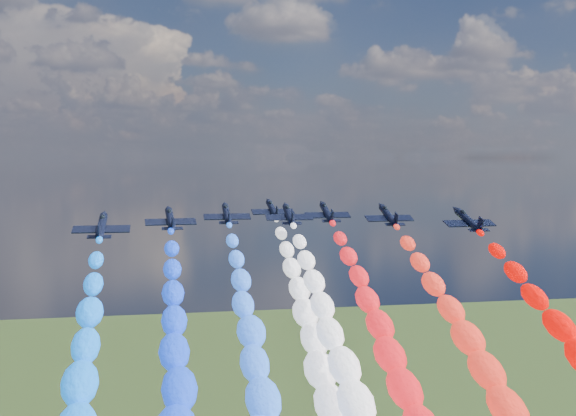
{
  "coord_description": "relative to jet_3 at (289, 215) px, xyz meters",
  "views": [
    {
      "loc": [
        -24.61,
        -133.33,
        116.01
      ],
      "look_at": [
        0.0,
        4.0,
        106.22
      ],
      "focal_mm": 44.59,
      "sensor_mm": 36.0,
      "label": 1
    }
  ],
  "objects": [
    {
      "name": "jet_5",
      "position": [
        9.04,
        3.89,
        0.0
      ],
      "size": [
        9.72,
        13.25,
        6.93
      ],
      "primitive_type": null,
      "rotation": [
        0.33,
        0.0,
        0.0
      ],
      "color": "black"
    },
    {
      "name": "trail_4",
      "position": [
        -0.99,
        -32.41,
        -22.67
      ],
      "size": [
        6.64,
        92.28,
        48.4
      ],
      "primitive_type": null,
      "color": "white"
    },
    {
      "name": "jet_3",
      "position": [
        0.0,
        0.0,
        0.0
      ],
      "size": [
        10.04,
        13.48,
        6.93
      ],
      "primitive_type": null,
      "rotation": [
        0.33,
        0.0,
        -0.02
      ],
      "color": "black"
    },
    {
      "name": "trail_2",
      "position": [
        -12.58,
        -44.42,
        -22.67
      ],
      "size": [
        6.64,
        92.28,
        48.4
      ],
      "primitive_type": null,
      "color": "blue"
    },
    {
      "name": "jet_4",
      "position": [
        -0.99,
        15.63,
        0.0
      ],
      "size": [
        10.4,
        13.75,
        6.93
      ],
      "primitive_type": null,
      "rotation": [
        0.33,
        0.0,
        0.05
      ],
      "color": "black"
    },
    {
      "name": "jet_2",
      "position": [
        -12.58,
        3.62,
        0.0
      ],
      "size": [
        9.75,
        13.28,
        6.93
      ],
      "primitive_type": null,
      "rotation": [
        0.33,
        0.0,
        -0.0
      ],
      "color": "black"
    },
    {
      "name": "trail_3",
      "position": [
        0.0,
        -48.04,
        -22.67
      ],
      "size": [
        6.64,
        92.28,
        48.4
      ],
      "primitive_type": null,
      "color": "white"
    },
    {
      "name": "jet_7",
      "position": [
        30.92,
        -19.47,
        0.0
      ],
      "size": [
        10.55,
        13.85,
        6.93
      ],
      "primitive_type": null,
      "rotation": [
        0.33,
        0.0,
        0.07
      ],
      "color": "black"
    },
    {
      "name": "jet_1",
      "position": [
        -24.41,
        -6.55,
        0.0
      ],
      "size": [
        10.58,
        13.87,
        6.93
      ],
      "primitive_type": null,
      "rotation": [
        0.33,
        0.0,
        0.07
      ],
      "color": "black"
    },
    {
      "name": "jet_0",
      "position": [
        -36.35,
        -18.84,
        0.0
      ],
      "size": [
        9.99,
        13.45,
        6.93
      ],
      "primitive_type": null,
      "rotation": [
        0.33,
        0.0,
        -0.02
      ],
      "color": "black"
    },
    {
      "name": "trail_6",
      "position": [
        19.61,
        -54.13,
        -22.67
      ],
      "size": [
        6.64,
        92.28,
        48.4
      ],
      "primitive_type": null,
      "color": "red"
    },
    {
      "name": "jet_6",
      "position": [
        19.61,
        -6.09,
        0.0
      ],
      "size": [
        9.84,
        13.34,
        6.93
      ],
      "primitive_type": null,
      "rotation": [
        0.33,
        0.0,
        0.01
      ],
      "color": "black"
    },
    {
      "name": "trail_5",
      "position": [
        9.04,
        -44.15,
        -22.67
      ],
      "size": [
        6.64,
        92.28,
        48.4
      ],
      "primitive_type": null,
      "color": "red"
    }
  ]
}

